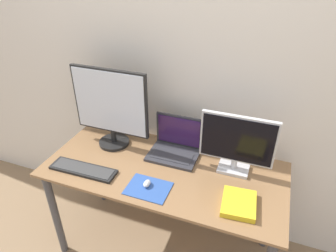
{
  "coord_description": "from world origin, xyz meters",
  "views": [
    {
      "loc": [
        0.52,
        -0.99,
        1.89
      ],
      "look_at": [
        0.0,
        0.39,
        1.0
      ],
      "focal_mm": 32.0,
      "sensor_mm": 36.0,
      "label": 1
    }
  ],
  "objects": [
    {
      "name": "laptop",
      "position": [
        0.01,
        0.51,
        0.79
      ],
      "size": [
        0.31,
        0.23,
        0.24
      ],
      "color": "#333338",
      "rests_on": "desk"
    },
    {
      "name": "keyboard",
      "position": [
        -0.45,
        0.14,
        0.74
      ],
      "size": [
        0.41,
        0.12,
        0.02
      ],
      "color": "black",
      "rests_on": "desk"
    },
    {
      "name": "monitor_right",
      "position": [
        0.4,
        0.46,
        0.93
      ],
      "size": [
        0.43,
        0.13,
        0.37
      ],
      "color": "silver",
      "rests_on": "desk"
    },
    {
      "name": "wall_back",
      "position": [
        0.0,
        0.73,
        1.25
      ],
      "size": [
        7.0,
        0.05,
        2.5
      ],
      "color": "silver",
      "rests_on": "ground_plane"
    },
    {
      "name": "desk",
      "position": [
        0.0,
        0.33,
        0.62
      ],
      "size": [
        1.45,
        0.66,
        0.73
      ],
      "color": "olive",
      "rests_on": "ground_plane"
    },
    {
      "name": "monitor_left",
      "position": [
        -0.41,
        0.46,
        1.01
      ],
      "size": [
        0.51,
        0.2,
        0.53
      ],
      "color": "black",
      "rests_on": "desk"
    },
    {
      "name": "mouse",
      "position": [
        -0.03,
        0.15,
        0.75
      ],
      "size": [
        0.04,
        0.06,
        0.03
      ],
      "color": "silver",
      "rests_on": "mousepad"
    },
    {
      "name": "mousepad",
      "position": [
        -0.02,
        0.13,
        0.73
      ],
      "size": [
        0.24,
        0.18,
        0.0
      ],
      "color": "#2D519E",
      "rests_on": "desk"
    },
    {
      "name": "book",
      "position": [
        0.47,
        0.18,
        0.75
      ],
      "size": [
        0.19,
        0.22,
        0.03
      ],
      "color": "yellow",
      "rests_on": "desk"
    }
  ]
}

